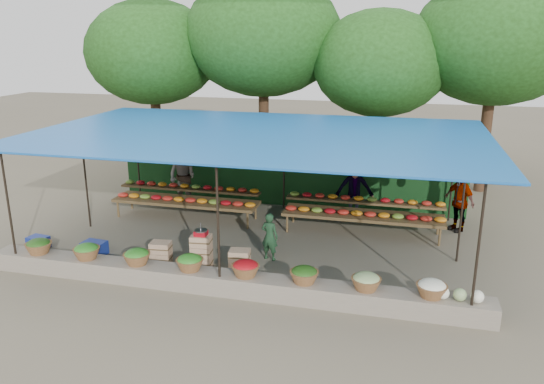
% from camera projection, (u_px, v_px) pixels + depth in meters
% --- Properties ---
extents(ground, '(60.00, 60.00, 0.00)m').
position_uv_depth(ground, '(258.00, 242.00, 13.47)').
color(ground, '#665D4B').
rests_on(ground, ground).
extents(stone_curb, '(10.60, 0.55, 0.40)m').
position_uv_depth(stone_curb, '(222.00, 282.00, 10.86)').
color(stone_curb, '#74685D').
rests_on(stone_curb, ground).
extents(stall_canopy, '(10.80, 6.60, 2.82)m').
position_uv_depth(stall_canopy, '(258.00, 138.00, 12.78)').
color(stall_canopy, black).
rests_on(stall_canopy, ground).
extents(produce_baskets, '(8.98, 0.58, 0.34)m').
position_uv_depth(produce_baskets, '(217.00, 266.00, 10.78)').
color(produce_baskets, brown).
rests_on(produce_baskets, stone_curb).
extents(netting_backdrop, '(10.60, 0.06, 2.50)m').
position_uv_depth(netting_backdrop, '(286.00, 166.00, 16.04)').
color(netting_backdrop, '#17401A').
rests_on(netting_backdrop, ground).
extents(tree_row, '(16.51, 5.50, 7.12)m').
position_uv_depth(tree_row, '(320.00, 46.00, 17.67)').
color(tree_row, '#342512').
rests_on(tree_row, ground).
extents(fruit_table_left, '(4.21, 0.95, 0.93)m').
position_uv_depth(fruit_table_left, '(187.00, 197.00, 15.14)').
color(fruit_table_left, '#4A371D').
rests_on(fruit_table_left, ground).
extents(fruit_table_right, '(4.21, 0.95, 0.93)m').
position_uv_depth(fruit_table_right, '(363.00, 211.00, 13.97)').
color(fruit_table_right, '#4A371D').
rests_on(fruit_table_right, ground).
extents(crate_counter, '(2.39, 0.39, 0.77)m').
position_uv_depth(crate_counter, '(200.00, 254.00, 11.96)').
color(crate_counter, tan).
rests_on(crate_counter, ground).
extents(weighing_scale, '(0.29, 0.29, 0.30)m').
position_uv_depth(weighing_scale, '(201.00, 232.00, 11.80)').
color(weighing_scale, '#B00E1B').
rests_on(weighing_scale, crate_counter).
extents(vendor_seated, '(0.47, 0.36, 1.14)m').
position_uv_depth(vendor_seated, '(270.00, 236.00, 12.30)').
color(vendor_seated, '#1C3D22').
rests_on(vendor_seated, ground).
extents(customer_left, '(1.07, 0.94, 1.87)m').
position_uv_depth(customer_left, '(182.00, 177.00, 16.06)').
color(customer_left, slate).
rests_on(customer_left, ground).
extents(customer_mid, '(1.22, 0.84, 1.73)m').
position_uv_depth(customer_mid, '(355.00, 188.00, 15.09)').
color(customer_mid, slate).
rests_on(customer_mid, ground).
extents(customer_right, '(0.94, 1.00, 1.66)m').
position_uv_depth(customer_right, '(459.00, 201.00, 14.07)').
color(customer_right, slate).
rests_on(customer_right, ground).
extents(blue_crate_front, '(0.58, 0.44, 0.33)m').
position_uv_depth(blue_crate_front, '(94.00, 248.00, 12.68)').
color(blue_crate_front, navy).
rests_on(blue_crate_front, ground).
extents(blue_crate_back, '(0.53, 0.41, 0.29)m').
position_uv_depth(blue_crate_back, '(38.00, 242.00, 13.10)').
color(blue_crate_back, navy).
rests_on(blue_crate_back, ground).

